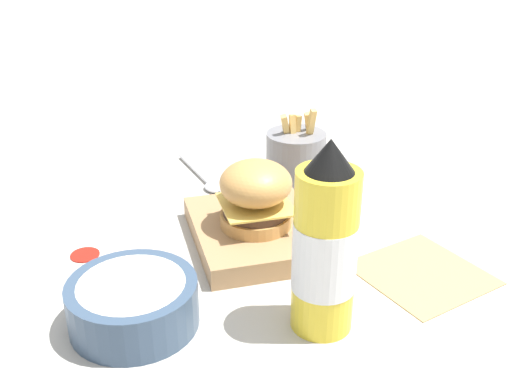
{
  "coord_description": "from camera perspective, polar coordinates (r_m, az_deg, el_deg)",
  "views": [
    {
      "loc": [
        0.72,
        -0.14,
        0.46
      ],
      "look_at": [
        -0.02,
        0.06,
        0.08
      ],
      "focal_mm": 42.0,
      "sensor_mm": 36.0,
      "label": 1
    }
  ],
  "objects": [
    {
      "name": "ketchup_bottle",
      "position": [
        0.68,
        6.58,
        -5.25
      ],
      "size": [
        0.07,
        0.07,
        0.24
      ],
      "color": "yellow",
      "rests_on": "ground_plane"
    },
    {
      "name": "burger",
      "position": [
        0.86,
        -0.02,
        -0.19
      ],
      "size": [
        0.1,
        0.1,
        0.1
      ],
      "color": "tan",
      "rests_on": "serving_board"
    },
    {
      "name": "ketchup_puddle",
      "position": [
        0.9,
        -15.98,
        -5.73
      ],
      "size": [
        0.04,
        0.04,
        0.0
      ],
      "color": "#B21E14",
      "rests_on": "ground_plane"
    },
    {
      "name": "serving_board",
      "position": [
        0.89,
        -0.0,
        -3.82
      ],
      "size": [
        0.22,
        0.18,
        0.03
      ],
      "color": "#A37A51",
      "rests_on": "ground_plane"
    },
    {
      "name": "fries_basket",
      "position": [
        1.08,
        3.81,
        3.4
      ],
      "size": [
        0.11,
        0.11,
        0.14
      ],
      "color": "slate",
      "rests_on": "ground_plane"
    },
    {
      "name": "side_bowl",
      "position": [
        0.73,
        -11.63,
        -10.27
      ],
      "size": [
        0.15,
        0.15,
        0.06
      ],
      "color": "#384C66",
      "rests_on": "ground_plane"
    },
    {
      "name": "spoon",
      "position": [
        1.09,
        -4.82,
        1.12
      ],
      "size": [
        0.18,
        0.05,
        0.01
      ],
      "rotation": [
        0.0,
        0.0,
        0.2
      ],
      "color": "silver",
      "rests_on": "ground_plane"
    },
    {
      "name": "ground_plane",
      "position": [
        0.87,
        -3.44,
        -6.02
      ],
      "size": [
        6.0,
        6.0,
        0.0
      ],
      "primitive_type": "plane",
      "color": "#B7B2A8"
    },
    {
      "name": "parchment_square",
      "position": [
        0.85,
        15.51,
        -7.44
      ],
      "size": [
        0.19,
        0.19,
        0.0
      ],
      "color": "tan",
      "rests_on": "ground_plane"
    }
  ]
}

